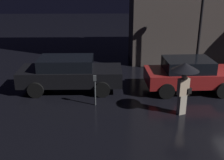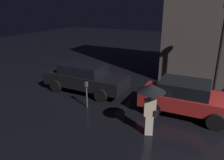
% 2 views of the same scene
% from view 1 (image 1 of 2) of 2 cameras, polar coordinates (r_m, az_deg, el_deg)
% --- Properties ---
extents(parked_car_black, '(4.60, 1.95, 1.53)m').
position_cam_1_polar(parked_car_black, '(12.85, -8.57, 1.42)').
color(parked_car_black, black).
rests_on(parked_car_black, ground).
extents(parked_car_red, '(4.03, 2.02, 1.49)m').
position_cam_1_polar(parked_car_red, '(13.11, 15.47, 1.17)').
color(parked_car_red, maroon).
rests_on(parked_car_red, ground).
extents(pedestrian_with_umbrella, '(1.02, 1.02, 2.02)m').
position_cam_1_polar(pedestrian_with_umbrella, '(10.47, 14.53, 1.17)').
color(pedestrian_with_umbrella, beige).
rests_on(pedestrian_with_umbrella, ground).
extents(parking_meter, '(0.12, 0.10, 1.27)m').
position_cam_1_polar(parking_meter, '(11.16, -3.49, -1.44)').
color(parking_meter, '#4C5154').
rests_on(parking_meter, ground).
extents(street_lamp_near, '(0.37, 0.37, 4.72)m').
position_cam_1_polar(street_lamp_near, '(14.99, 17.69, 12.23)').
color(street_lamp_near, black).
rests_on(street_lamp_near, ground).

